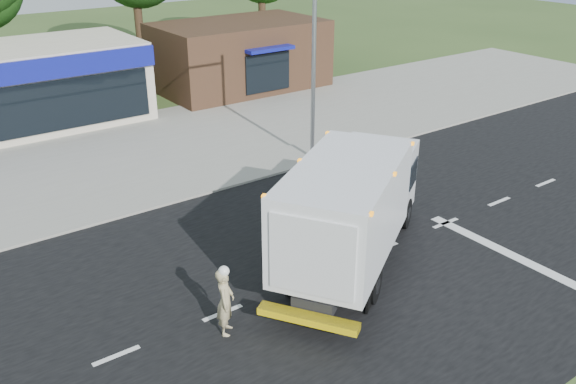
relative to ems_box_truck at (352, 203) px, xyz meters
The scene contains 9 objects.
ground 2.59m from the ems_box_truck, ahead, with size 120.00×120.00×0.00m, color #385123.
road_asphalt 2.58m from the ems_box_truck, ahead, with size 60.00×14.00×0.02m, color black.
sidewalk 8.67m from the ems_box_truck, 79.58° to the left, with size 60.00×2.40×0.12m, color gray.
parking_apron 14.32m from the ems_box_truck, 83.83° to the left, with size 60.00×9.00×0.02m, color gray.
lane_markings 3.76m from the ems_box_truck, 23.70° to the right, with size 55.20×7.00×0.01m.
ems_box_truck is the anchor object (origin of this frame).
emergency_worker 4.97m from the ems_box_truck, behind, with size 0.77×0.81×1.98m.
brown_storefront 21.80m from the ems_box_truck, 66.99° to the left, with size 10.00×6.70×4.00m.
traffic_signal_pole 9.06m from the ems_box_truck, 63.24° to the left, with size 3.51×0.25×8.00m.
Camera 1 is at (-12.57, -12.10, 9.85)m, focal length 38.00 mm.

